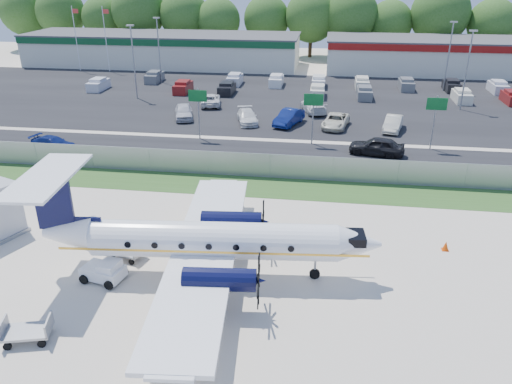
# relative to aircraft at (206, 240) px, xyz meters

# --- Properties ---
(ground) EXTENTS (170.00, 170.00, 0.00)m
(ground) POSITION_rel_aircraft_xyz_m (1.76, 0.37, -2.24)
(ground) COLOR beige
(ground) RESTS_ON ground
(grass_verge) EXTENTS (170.00, 4.00, 0.02)m
(grass_verge) POSITION_rel_aircraft_xyz_m (1.76, 12.37, -2.23)
(grass_verge) COLOR #2D561E
(grass_verge) RESTS_ON ground
(access_road) EXTENTS (170.00, 8.00, 0.02)m
(access_road) POSITION_rel_aircraft_xyz_m (1.76, 19.37, -2.23)
(access_road) COLOR black
(access_road) RESTS_ON ground
(parking_lot) EXTENTS (170.00, 32.00, 0.02)m
(parking_lot) POSITION_rel_aircraft_xyz_m (1.76, 40.37, -2.23)
(parking_lot) COLOR black
(parking_lot) RESTS_ON ground
(perimeter_fence) EXTENTS (120.00, 0.06, 1.99)m
(perimeter_fence) POSITION_rel_aircraft_xyz_m (1.76, 14.37, -1.24)
(perimeter_fence) COLOR gray
(perimeter_fence) RESTS_ON ground
(building_west) EXTENTS (46.40, 12.40, 5.24)m
(building_west) POSITION_rel_aircraft_xyz_m (-22.24, 62.35, 0.39)
(building_west) COLOR silver
(building_west) RESTS_ON ground
(building_east) EXTENTS (44.40, 12.40, 5.24)m
(building_east) POSITION_rel_aircraft_xyz_m (27.76, 62.35, 0.39)
(building_east) COLOR silver
(building_east) RESTS_ON ground
(sign_left) EXTENTS (1.80, 0.26, 5.00)m
(sign_left) POSITION_rel_aircraft_xyz_m (-6.24, 23.28, 1.37)
(sign_left) COLOR gray
(sign_left) RESTS_ON ground
(sign_mid) EXTENTS (1.80, 0.26, 5.00)m
(sign_mid) POSITION_rel_aircraft_xyz_m (4.76, 23.28, 1.37)
(sign_mid) COLOR gray
(sign_mid) RESTS_ON ground
(sign_right) EXTENTS (1.80, 0.26, 5.00)m
(sign_right) POSITION_rel_aircraft_xyz_m (15.76, 23.28, 1.37)
(sign_right) COLOR gray
(sign_right) RESTS_ON ground
(flagpole_west) EXTENTS (1.06, 0.12, 10.00)m
(flagpole_west) POSITION_rel_aircraft_xyz_m (-34.16, 55.37, 3.40)
(flagpole_west) COLOR white
(flagpole_west) RESTS_ON ground
(flagpole_east) EXTENTS (1.06, 0.12, 10.00)m
(flagpole_east) POSITION_rel_aircraft_xyz_m (-29.16, 55.37, 3.40)
(flagpole_east) COLOR white
(flagpole_east) RESTS_ON ground
(light_pole_nw) EXTENTS (0.90, 0.35, 9.09)m
(light_pole_nw) POSITION_rel_aircraft_xyz_m (-18.24, 38.37, 2.99)
(light_pole_nw) COLOR gray
(light_pole_nw) RESTS_ON ground
(light_pole_ne) EXTENTS (0.90, 0.35, 9.09)m
(light_pole_ne) POSITION_rel_aircraft_xyz_m (21.76, 38.37, 2.99)
(light_pole_ne) COLOR gray
(light_pole_ne) RESTS_ON ground
(light_pole_sw) EXTENTS (0.90, 0.35, 9.09)m
(light_pole_sw) POSITION_rel_aircraft_xyz_m (-18.24, 48.37, 2.99)
(light_pole_sw) COLOR gray
(light_pole_sw) RESTS_ON ground
(light_pole_se) EXTENTS (0.90, 0.35, 9.09)m
(light_pole_se) POSITION_rel_aircraft_xyz_m (21.76, 48.37, 2.99)
(light_pole_se) COLOR gray
(light_pole_se) RESTS_ON ground
(tree_line) EXTENTS (112.00, 6.00, 14.00)m
(tree_line) POSITION_rel_aircraft_xyz_m (1.76, 74.37, -2.24)
(tree_line) COLOR #2B5519
(tree_line) RESTS_ON ground
(aircraft) EXTENTS (18.84, 18.55, 5.80)m
(aircraft) POSITION_rel_aircraft_xyz_m (0.00, 0.00, 0.00)
(aircraft) COLOR white
(aircraft) RESTS_ON ground
(pushback_tug) EXTENTS (2.40, 1.95, 1.18)m
(pushback_tug) POSITION_rel_aircraft_xyz_m (-5.39, -1.19, -1.68)
(pushback_tug) COLOR white
(pushback_tug) RESTS_ON ground
(baggage_cart_near) EXTENTS (2.34, 1.74, 1.10)m
(baggage_cart_near) POSITION_rel_aircraft_xyz_m (-6.90, -6.22, -1.73)
(baggage_cart_near) COLOR gray
(baggage_cart_near) RESTS_ON ground
(baggage_cart_far) EXTENTS (2.12, 1.58, 0.99)m
(baggage_cart_far) POSITION_rel_aircraft_xyz_m (-5.08, 1.13, -1.78)
(baggage_cart_far) COLOR gray
(baggage_cart_far) RESTS_ON ground
(cone_nose) EXTENTS (0.41, 0.41, 0.58)m
(cone_nose) POSITION_rel_aircraft_xyz_m (13.46, 4.63, -1.96)
(cone_nose) COLOR #D94306
(cone_nose) RESTS_ON ground
(cone_starboard_wing) EXTENTS (0.41, 0.41, 0.58)m
(cone_starboard_wing) POSITION_rel_aircraft_xyz_m (-0.56, 15.73, -1.96)
(cone_starboard_wing) COLOR #D94306
(cone_starboard_wing) RESTS_ON ground
(road_car_west) EXTENTS (4.79, 2.90, 1.30)m
(road_car_west) POSITION_rel_aircraft_xyz_m (-18.72, 18.07, -2.24)
(road_car_west) COLOR navy
(road_car_west) RESTS_ON ground
(road_car_mid) EXTENTS (5.18, 2.96, 1.66)m
(road_car_mid) POSITION_rel_aircraft_xyz_m (10.64, 20.99, -2.24)
(road_car_mid) COLOR black
(road_car_mid) RESTS_ON ground
(parked_car_a) EXTENTS (3.17, 5.05, 1.60)m
(parked_car_a) POSITION_rel_aircraft_xyz_m (-9.71, 30.06, -2.24)
(parked_car_a) COLOR silver
(parked_car_a) RESTS_ON ground
(parked_car_b) EXTENTS (3.17, 5.13, 1.39)m
(parked_car_b) POSITION_rel_aircraft_xyz_m (-2.44, 29.37, -2.24)
(parked_car_b) COLOR silver
(parked_car_b) RESTS_ON ground
(parked_car_c) EXTENTS (3.25, 5.23, 1.63)m
(parked_car_c) POSITION_rel_aircraft_xyz_m (2.09, 29.33, -2.24)
(parked_car_c) COLOR navy
(parked_car_c) RESTS_ON ground
(parked_car_d) EXTENTS (3.26, 5.41, 1.41)m
(parked_car_d) POSITION_rel_aircraft_xyz_m (7.05, 29.06, -2.24)
(parked_car_d) COLOR beige
(parked_car_d) RESTS_ON ground
(parked_car_e) EXTENTS (2.61, 4.82, 1.51)m
(parked_car_e) POSITION_rel_aircraft_xyz_m (12.91, 28.77, -2.24)
(parked_car_e) COLOR beige
(parked_car_e) RESTS_ON ground
(parked_car_f) EXTENTS (3.39, 5.46, 1.41)m
(parked_car_f) POSITION_rel_aircraft_xyz_m (-8.07, 36.26, -2.24)
(parked_car_f) COLOR silver
(parked_car_f) RESTS_ON ground
(parked_car_g) EXTENTS (3.56, 5.84, 1.58)m
(parked_car_g) POSITION_rel_aircraft_xyz_m (4.50, 34.89, -2.24)
(parked_car_g) COLOR silver
(parked_car_g) RESTS_ON ground
(far_parking_rows) EXTENTS (56.00, 10.00, 1.60)m
(far_parking_rows) POSITION_rel_aircraft_xyz_m (1.76, 45.37, -2.24)
(far_parking_rows) COLOR gray
(far_parking_rows) RESTS_ON ground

